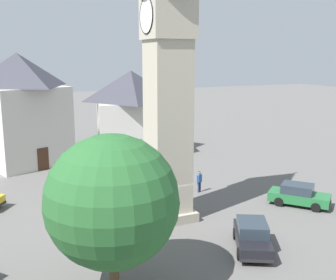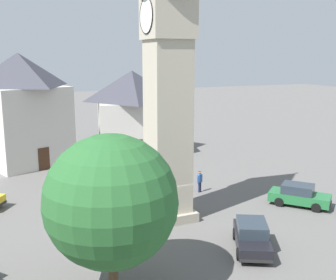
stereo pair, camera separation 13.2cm
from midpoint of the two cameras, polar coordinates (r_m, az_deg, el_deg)
The scene contains 9 objects.
ground_plane at distance 27.44m, azimuth 0.14°, elevation -10.64°, with size 200.00×200.00×0.00m, color #605E5B.
clock_tower at distance 25.45m, azimuth 0.15°, elevation 14.68°, with size 3.65×3.65×20.11m.
car_blue_kerb at distance 30.67m, azimuth 17.77°, elevation -7.27°, with size 4.25×3.94×1.53m.
car_white_side at distance 32.99m, azimuth -8.37°, elevation -5.50°, with size 4.42×3.53×1.53m.
car_black_far at distance 23.46m, azimuth 11.67°, elevation -12.86°, with size 4.44×3.43×1.53m.
pedestrian at distance 32.03m, azimuth 4.52°, elevation -5.47°, with size 0.32×0.54×1.69m.
tree at distance 17.91m, azimuth -7.65°, elevation -8.36°, with size 5.80×5.80×7.20m.
building_terrace_right at distance 42.42m, azimuth -19.54°, elevation 4.22°, with size 10.33×9.84×10.67m.
building_corner_back at distance 44.95m, azimuth -4.84°, elevation 4.03°, with size 9.18×9.03×8.84m.
Camera 2 is at (23.28, -10.17, 10.35)m, focal length 44.13 mm.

